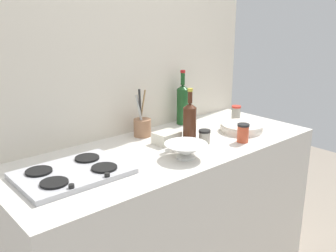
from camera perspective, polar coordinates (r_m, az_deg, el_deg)
counter_block at (r=2.24m, az=0.00°, el=-14.12°), size 1.80×0.70×0.90m
backsplash_panel at (r=2.25m, az=-6.42°, el=7.46°), size 1.90×0.06×2.48m
stovetop_hob at (r=1.75m, az=-14.33°, el=-6.85°), size 0.48×0.35×0.04m
plate_stack at (r=2.35m, az=11.09°, el=-0.25°), size 0.27×0.26×0.05m
wine_bottle_leftmost at (r=2.07m, az=3.31°, el=0.56°), size 0.07×0.07×0.31m
wine_bottle_mid_left at (r=2.43m, az=2.21°, el=3.45°), size 0.08×0.08×0.35m
mixing_bowl at (r=1.88m, az=2.74°, el=-3.67°), size 0.22×0.22×0.08m
butter_dish at (r=2.10m, az=-0.23°, el=-1.76°), size 0.14×0.12×0.06m
utensil_crock at (r=2.21m, az=-3.93°, el=-0.03°), size 0.10×0.10×0.29m
condiment_jar_front at (r=2.10m, az=5.56°, el=-1.60°), size 0.07×0.07×0.08m
condiment_jar_rear at (r=2.15m, az=11.32°, el=-1.03°), size 0.07×0.07×0.11m
condiment_jar_spare at (r=2.58m, az=10.29°, el=1.96°), size 0.06×0.06×0.10m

